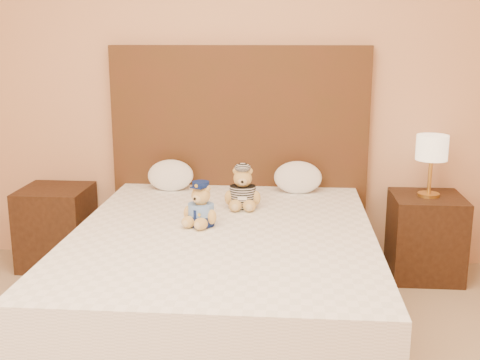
# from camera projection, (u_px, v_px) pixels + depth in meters

# --- Properties ---
(bed) EXTENTS (1.60, 2.00, 0.55)m
(bed) POSITION_uv_depth(u_px,v_px,m) (224.00, 278.00, 3.28)
(bed) COLOR white
(bed) RESTS_ON ground
(headboard) EXTENTS (1.75, 0.08, 1.50)m
(headboard) POSITION_uv_depth(u_px,v_px,m) (239.00, 156.00, 4.15)
(headboard) COLOR #4A2716
(headboard) RESTS_ON ground
(nightstand_left) EXTENTS (0.45, 0.45, 0.55)m
(nightstand_left) POSITION_uv_depth(u_px,v_px,m) (57.00, 227.00, 4.16)
(nightstand_left) COLOR #372011
(nightstand_left) RESTS_ON ground
(nightstand_right) EXTENTS (0.45, 0.45, 0.55)m
(nightstand_right) POSITION_uv_depth(u_px,v_px,m) (425.00, 236.00, 3.96)
(nightstand_right) COLOR #372011
(nightstand_right) RESTS_ON ground
(lamp) EXTENTS (0.20, 0.20, 0.40)m
(lamp) POSITION_uv_depth(u_px,v_px,m) (432.00, 151.00, 3.82)
(lamp) COLOR gold
(lamp) RESTS_ON nightstand_right
(teddy_police) EXTENTS (0.27, 0.27, 0.24)m
(teddy_police) POSITION_uv_depth(u_px,v_px,m) (201.00, 204.00, 3.27)
(teddy_police) COLOR tan
(teddy_police) RESTS_ON bed
(teddy_prisoner) EXTENTS (0.24, 0.23, 0.25)m
(teddy_prisoner) POSITION_uv_depth(u_px,v_px,m) (243.00, 188.00, 3.60)
(teddy_prisoner) COLOR tan
(teddy_prisoner) RESTS_ON bed
(pillow_left) EXTENTS (0.31, 0.20, 0.22)m
(pillow_left) POSITION_uv_depth(u_px,v_px,m) (170.00, 174.00, 4.03)
(pillow_left) COLOR white
(pillow_left) RESTS_ON bed
(pillow_right) EXTENTS (0.32, 0.20, 0.22)m
(pillow_right) POSITION_uv_depth(u_px,v_px,m) (298.00, 176.00, 3.96)
(pillow_right) COLOR white
(pillow_right) RESTS_ON bed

